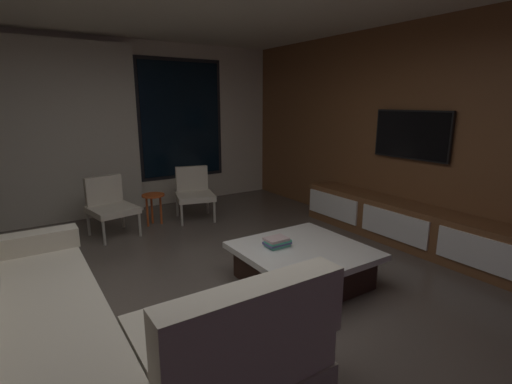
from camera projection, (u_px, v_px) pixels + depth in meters
The scene contains 11 objects.
floor at pixel (208, 313), 3.20m from camera, with size 9.20×9.20×0.00m, color #564C44.
back_wall_with_window at pixel (98, 129), 5.80m from camera, with size 6.60×0.30×2.70m.
media_wall at pixel (435, 136), 4.52m from camera, with size 0.12×7.80×2.70m.
sectional_couch at pixel (81, 334), 2.43m from camera, with size 1.98×2.50×0.82m.
coffee_table at pixel (303, 264), 3.72m from camera, with size 1.16×1.16×0.36m.
book_stack_on_coffee_table at pixel (277, 242), 3.70m from camera, with size 0.25×0.18×0.10m.
accent_chair_near_window at pixel (194, 190), 5.74m from camera, with size 0.66×0.68×0.78m.
accent_chair_by_curtain at pixel (110, 203), 5.01m from camera, with size 0.63×0.65×0.78m.
side_stool at pixel (153, 200), 5.41m from camera, with size 0.32×0.32×0.46m.
media_console at pixel (408, 226), 4.66m from camera, with size 0.46×3.10×0.52m.
mounted_tv at pixel (411, 135), 4.66m from camera, with size 0.05×1.04×0.60m.
Camera 1 is at (-1.23, -2.63, 1.75)m, focal length 26.47 mm.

